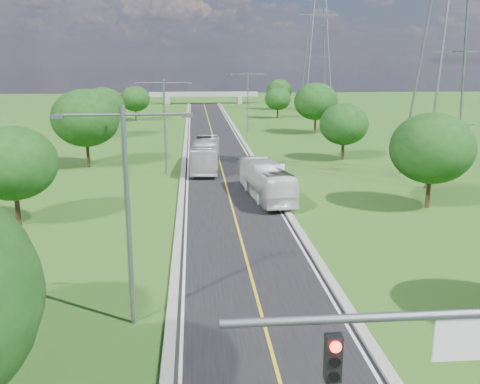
% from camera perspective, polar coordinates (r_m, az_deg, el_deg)
% --- Properties ---
extents(ground, '(260.00, 260.00, 0.00)m').
position_cam_1_polar(ground, '(71.96, -2.50, 4.42)').
color(ground, '#285818').
rests_on(ground, ground).
extents(road, '(8.00, 150.00, 0.06)m').
position_cam_1_polar(road, '(77.88, -2.70, 5.16)').
color(road, black).
rests_on(road, ground).
extents(curb_left, '(0.50, 150.00, 0.22)m').
position_cam_1_polar(curb_left, '(77.81, -5.84, 5.16)').
color(curb_left, gray).
rests_on(curb_left, ground).
extents(curb_right, '(0.50, 150.00, 0.22)m').
position_cam_1_polar(curb_right, '(78.15, 0.43, 5.27)').
color(curb_right, gray).
rests_on(curb_right, ground).
extents(speed_limit_sign, '(0.55, 0.09, 2.40)m').
position_cam_1_polar(speed_limit_sign, '(50.64, 4.49, 2.20)').
color(speed_limit_sign, slate).
rests_on(speed_limit_sign, ground).
extents(overpass, '(30.00, 3.00, 3.20)m').
position_cam_1_polar(overpass, '(151.24, -3.89, 10.29)').
color(overpass, gray).
rests_on(overpass, ground).
extents(streetlight_near_left, '(5.90, 0.25, 10.00)m').
position_cam_1_polar(streetlight_near_left, '(23.84, -11.95, -0.70)').
color(streetlight_near_left, slate).
rests_on(streetlight_near_left, ground).
extents(streetlight_mid_left, '(5.90, 0.25, 10.00)m').
position_cam_1_polar(streetlight_mid_left, '(56.30, -8.04, 7.76)').
color(streetlight_mid_left, slate).
rests_on(streetlight_mid_left, ground).
extents(streetlight_far_right, '(5.90, 0.25, 10.00)m').
position_cam_1_polar(streetlight_far_right, '(89.57, 0.83, 10.12)').
color(streetlight_far_right, slate).
rests_on(streetlight_far_right, ground).
extents(power_tower_near, '(9.00, 6.40, 28.00)m').
position_cam_1_polar(power_tower_near, '(56.79, 21.99, 15.13)').
color(power_tower_near, slate).
rests_on(power_tower_near, ground).
extents(power_tower_far, '(9.00, 6.40, 28.00)m').
position_cam_1_polar(power_tower_far, '(129.24, 8.27, 14.72)').
color(power_tower_far, slate).
rests_on(power_tower_far, ground).
extents(tree_lb, '(6.30, 6.30, 7.33)m').
position_cam_1_polar(tree_lb, '(41.64, -23.06, 2.84)').
color(tree_lb, black).
rests_on(tree_lb, ground).
extents(tree_lc, '(7.56, 7.56, 8.79)m').
position_cam_1_polar(tree_lc, '(62.39, -16.15, 7.60)').
color(tree_lc, black).
rests_on(tree_lc, ground).
extents(tree_ld, '(6.72, 6.72, 7.82)m').
position_cam_1_polar(tree_ld, '(86.33, -14.45, 8.89)').
color(tree_ld, black).
rests_on(tree_ld, ground).
extents(tree_le, '(5.88, 5.88, 6.84)m').
position_cam_1_polar(tree_le, '(109.77, -11.13, 9.72)').
color(tree_le, black).
rests_on(tree_le, ground).
extents(tree_rb, '(6.72, 6.72, 7.82)m').
position_cam_1_polar(tree_rb, '(45.65, 19.80, 4.41)').
color(tree_rb, black).
rests_on(tree_rb, ground).
extents(tree_rc, '(5.88, 5.88, 6.84)m').
position_cam_1_polar(tree_rc, '(65.88, 11.03, 7.11)').
color(tree_rc, black).
rests_on(tree_rc, ground).
extents(tree_rd, '(7.14, 7.14, 8.30)m').
position_cam_1_polar(tree_rd, '(89.44, 8.09, 9.55)').
color(tree_rd, black).
rests_on(tree_rd, ground).
extents(tree_re, '(5.46, 5.46, 6.35)m').
position_cam_1_polar(tree_re, '(112.57, 4.05, 9.88)').
color(tree_re, black).
rests_on(tree_re, ground).
extents(tree_rf, '(6.30, 6.30, 7.33)m').
position_cam_1_polar(tree_rf, '(132.79, 4.21, 10.75)').
color(tree_rf, black).
rests_on(tree_rf, ground).
extents(bus_outbound, '(3.74, 11.21, 3.06)m').
position_cam_1_polar(bus_outbound, '(46.56, 2.85, 1.17)').
color(bus_outbound, white).
rests_on(bus_outbound, road).
extents(bus_inbound, '(3.55, 11.97, 3.29)m').
position_cam_1_polar(bus_inbound, '(59.26, -3.68, 4.03)').
color(bus_inbound, beige).
rests_on(bus_inbound, road).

